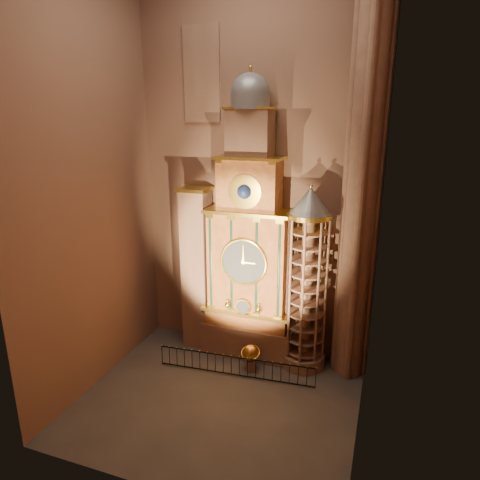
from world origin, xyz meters
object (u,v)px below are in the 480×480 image
at_px(portrait_tower, 197,269).
at_px(celestial_globe, 250,355).
at_px(astronomical_clock, 249,251).
at_px(iron_railing, 235,366).
at_px(stair_turret, 307,282).

height_order(portrait_tower, celestial_globe, portrait_tower).
distance_m(portrait_tower, celestial_globe, 6.17).
xyz_separation_m(astronomical_clock, celestial_globe, (0.72, -1.84, -5.72)).
xyz_separation_m(celestial_globe, iron_railing, (-0.61, -0.89, -0.30)).
distance_m(celestial_globe, iron_railing, 1.12).
bearing_deg(astronomical_clock, celestial_globe, -68.47).
relative_size(astronomical_clock, portrait_tower, 1.64).
distance_m(portrait_tower, iron_railing, 6.33).
xyz_separation_m(astronomical_clock, iron_railing, (0.11, -2.73, -6.02)).
bearing_deg(astronomical_clock, portrait_tower, 179.71).
xyz_separation_m(portrait_tower, celestial_globe, (4.12, -1.85, -4.19)).
distance_m(astronomical_clock, celestial_globe, 6.05).
relative_size(portrait_tower, iron_railing, 1.13).
bearing_deg(iron_railing, celestial_globe, 55.69).
bearing_deg(stair_turret, iron_railing, -143.93).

